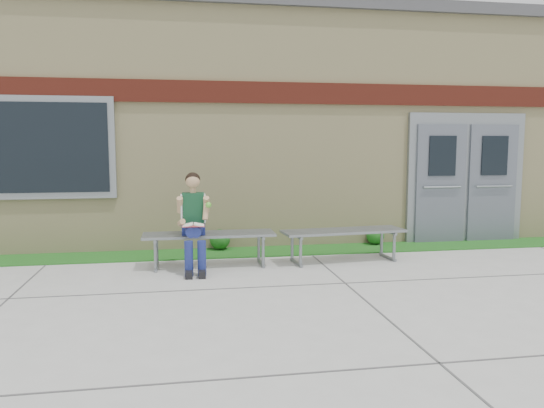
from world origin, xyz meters
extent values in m
plane|color=#9E9E99|center=(0.00, 0.00, 0.00)|extent=(80.00, 80.00, 0.00)
cube|color=#184713|center=(0.00, 2.60, 0.01)|extent=(16.00, 0.80, 0.02)
cube|color=beige|center=(0.00, 6.00, 2.00)|extent=(16.00, 6.00, 4.00)
cube|color=#3F3F42|center=(0.00, 6.00, 4.10)|extent=(16.20, 6.20, 0.20)
cube|color=maroon|center=(0.00, 2.97, 2.60)|extent=(16.00, 0.06, 0.35)
cube|color=slate|center=(-3.00, 2.96, 1.70)|extent=(1.90, 0.08, 1.60)
cube|color=black|center=(-3.00, 2.92, 1.70)|extent=(1.70, 0.04, 1.40)
cube|color=slate|center=(4.00, 2.96, 1.15)|extent=(2.20, 0.08, 2.30)
cube|color=#545964|center=(3.50, 2.91, 1.05)|extent=(0.92, 0.06, 2.10)
cube|color=#545964|center=(4.50, 2.91, 1.05)|extent=(0.92, 0.06, 2.10)
cube|color=slate|center=(-0.65, 1.73, 0.47)|extent=(1.88, 0.52, 0.04)
cube|color=slate|center=(-1.40, 1.73, 0.21)|extent=(0.05, 0.52, 0.43)
cube|color=slate|center=(0.10, 1.73, 0.21)|extent=(0.05, 0.52, 0.43)
cube|color=slate|center=(1.35, 1.73, 0.46)|extent=(1.89, 0.68, 0.04)
cube|color=slate|center=(0.62, 1.73, 0.21)|extent=(0.09, 0.51, 0.42)
cube|color=slate|center=(2.09, 1.73, 0.21)|extent=(0.09, 0.51, 0.42)
cube|color=navy|center=(-0.87, 1.68, 0.56)|extent=(0.33, 0.24, 0.15)
cube|color=#0E361F|center=(-0.87, 1.66, 0.86)|extent=(0.31, 0.20, 0.44)
sphere|color=tan|center=(-0.87, 1.65, 1.24)|extent=(0.21, 0.21, 0.20)
sphere|color=black|center=(-0.87, 1.67, 1.26)|extent=(0.22, 0.22, 0.21)
cylinder|color=navy|center=(-0.96, 1.43, 0.58)|extent=(0.15, 0.40, 0.14)
cylinder|color=navy|center=(-0.79, 1.43, 0.58)|extent=(0.15, 0.40, 0.14)
cylinder|color=navy|center=(-0.95, 1.21, 0.24)|extent=(0.11, 0.11, 0.48)
cylinder|color=navy|center=(-0.78, 1.20, 0.24)|extent=(0.11, 0.11, 0.48)
cube|color=black|center=(-0.95, 1.14, 0.05)|extent=(0.10, 0.25, 0.10)
cube|color=black|center=(-0.78, 1.13, 0.05)|extent=(0.10, 0.25, 0.10)
cylinder|color=tan|center=(-1.05, 1.61, 0.92)|extent=(0.09, 0.21, 0.25)
cylinder|color=tan|center=(-0.69, 1.60, 0.92)|extent=(0.09, 0.21, 0.25)
cube|color=white|center=(-0.88, 1.32, 0.68)|extent=(0.30, 0.22, 0.01)
cube|color=#DE5358|center=(-0.88, 1.32, 0.67)|extent=(0.30, 0.23, 0.01)
sphere|color=#5CC033|center=(-0.66, 1.46, 0.93)|extent=(0.08, 0.08, 0.08)
sphere|color=#184713|center=(-0.42, 2.85, 0.19)|extent=(0.33, 0.33, 0.33)
sphere|color=#184713|center=(2.29, 2.85, 0.17)|extent=(0.31, 0.31, 0.31)
camera|label=1|loc=(-1.02, -5.81, 1.76)|focal=35.00mm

